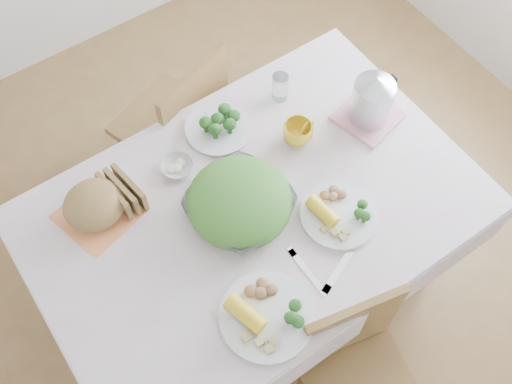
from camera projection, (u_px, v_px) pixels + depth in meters
floor at (255, 288)px, 2.69m from camera, size 3.60×3.60×0.00m
dining_table at (255, 254)px, 2.37m from camera, size 1.40×0.90×0.75m
tablecloth at (255, 208)px, 2.04m from camera, size 1.50×1.00×0.01m
chair_far at (168, 118)px, 2.59m from camera, size 0.50×0.50×0.88m
salad_bowl at (240, 205)px, 1.99m from camera, size 0.40×0.40×0.08m
dinner_plate_left at (267, 317)px, 1.83m from camera, size 0.32×0.32×0.02m
dinner_plate_right at (339, 215)px, 2.01m from camera, size 0.32×0.32×0.02m
broccoli_plate at (219, 129)px, 2.19m from camera, size 0.29×0.29×0.02m
napkin at (99, 214)px, 2.02m from camera, size 0.29×0.29×0.00m
bread_loaf at (95, 206)px, 1.97m from camera, size 0.22×0.21×0.12m
fruit_bowl at (177, 167)px, 2.09m from camera, size 0.12×0.12×0.04m
yellow_mug at (298, 133)px, 2.14m from camera, size 0.13×0.13×0.09m
glass_tumbler at (280, 86)px, 2.22m from camera, size 0.06×0.06×0.12m
pink_tray at (367, 117)px, 2.22m from camera, size 0.25×0.25×0.02m
electric_kettle at (373, 97)px, 2.12m from camera, size 0.15×0.15×0.21m
fork_left at (306, 270)px, 1.92m from camera, size 0.02×0.17×0.00m
knife at (340, 269)px, 1.92m from camera, size 0.19×0.09×0.00m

